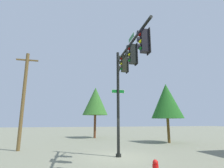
# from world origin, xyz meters

# --- Properties ---
(ground_plane) EXTENTS (120.00, 120.00, 0.00)m
(ground_plane) POSITION_xyz_m (0.00, 0.00, 0.00)
(ground_plane) COLOR gray
(signal_pole_assembly) EXTENTS (5.98, 0.94, 7.37)m
(signal_pole_assembly) POSITION_xyz_m (2.22, -0.01, 5.28)
(signal_pole_assembly) COLOR black
(signal_pole_assembly) RESTS_ON ground_plane
(utility_pole) EXTENTS (0.28, 1.80, 8.21)m
(utility_pole) POSITION_xyz_m (-3.94, -7.27, 4.24)
(utility_pole) COLOR brown
(utility_pole) RESTS_ON ground_plane
(tree_near) EXTENTS (3.55, 3.55, 6.57)m
(tree_near) POSITION_xyz_m (-6.20, 7.25, 4.58)
(tree_near) COLOR brown
(tree_near) RESTS_ON ground_plane
(tree_far) EXTENTS (3.59, 3.59, 7.16)m
(tree_far) POSITION_xyz_m (-13.30, -0.08, 5.14)
(tree_far) COLOR brown
(tree_far) RESTS_ON ground_plane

